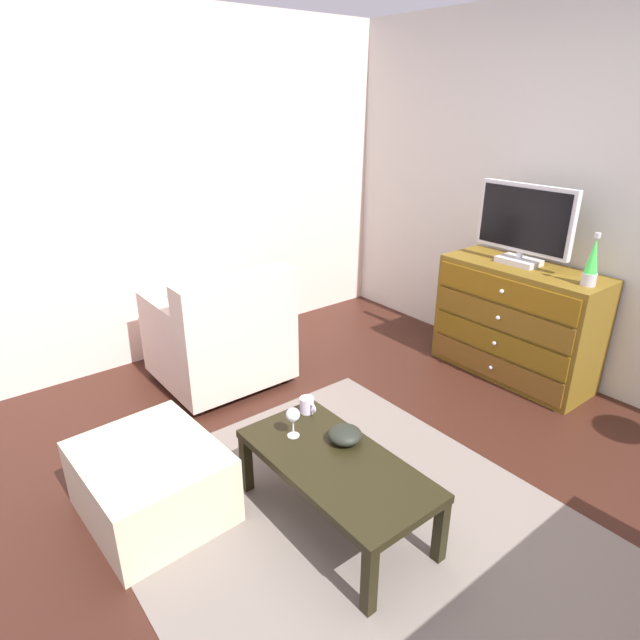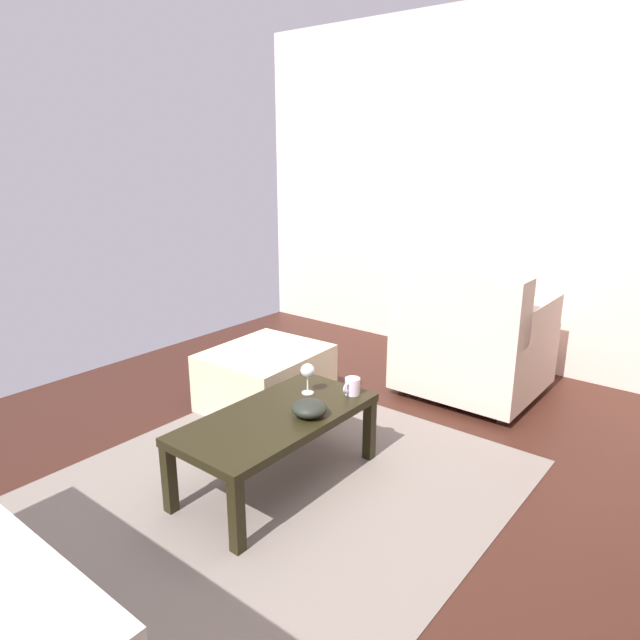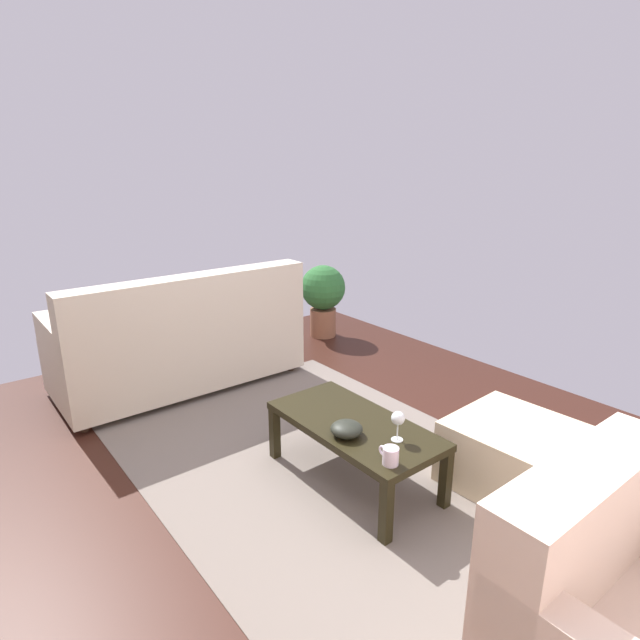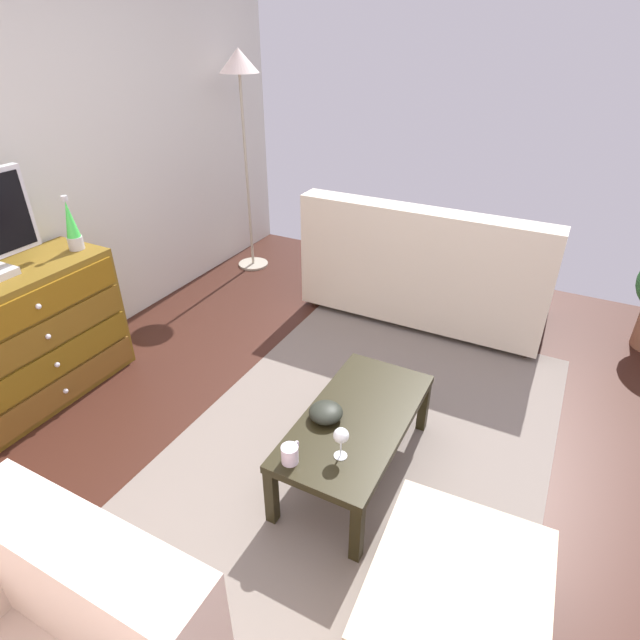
# 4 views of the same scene
# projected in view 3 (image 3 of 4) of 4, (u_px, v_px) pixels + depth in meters

# --- Properties ---
(ground_plane) EXTENTS (5.25, 4.60, 0.05)m
(ground_plane) POSITION_uv_depth(u_px,v_px,m) (313.00, 493.00, 2.83)
(ground_plane) COLOR #351A13
(area_rug) EXTENTS (2.60, 1.90, 0.01)m
(area_rug) POSITION_uv_depth(u_px,v_px,m) (319.00, 460.00, 3.09)
(area_rug) COLOR slate
(area_rug) RESTS_ON ground_plane
(coffee_table) EXTENTS (0.98, 0.48, 0.36)m
(coffee_table) POSITION_uv_depth(u_px,v_px,m) (354.00, 429.00, 2.81)
(coffee_table) COLOR black
(coffee_table) RESTS_ON ground_plane
(wine_glass) EXTENTS (0.07, 0.07, 0.16)m
(wine_glass) POSITION_uv_depth(u_px,v_px,m) (398.00, 419.00, 2.58)
(wine_glass) COLOR silver
(wine_glass) RESTS_ON coffee_table
(mug) EXTENTS (0.11, 0.08, 0.08)m
(mug) POSITION_uv_depth(u_px,v_px,m) (390.00, 456.00, 2.40)
(mug) COLOR silver
(mug) RESTS_ON coffee_table
(bowl_decorative) EXTENTS (0.17, 0.17, 0.07)m
(bowl_decorative) POSITION_uv_depth(u_px,v_px,m) (347.00, 429.00, 2.65)
(bowl_decorative) COLOR black
(bowl_decorative) RESTS_ON coffee_table
(couch_large) EXTENTS (0.85, 1.82, 0.93)m
(couch_large) POSITION_uv_depth(u_px,v_px,m) (181.00, 342.00, 4.02)
(couch_large) COLOR #332319
(couch_large) RESTS_ON ground_plane
(ottoman) EXTENTS (0.73, 0.63, 0.36)m
(ottoman) POSITION_uv_depth(u_px,v_px,m) (520.00, 458.00, 2.78)
(ottoman) COLOR beige
(ottoman) RESTS_ON ground_plane
(potted_plant) EXTENTS (0.44, 0.44, 0.72)m
(potted_plant) POSITION_uv_depth(u_px,v_px,m) (323.00, 294.00, 5.15)
(potted_plant) COLOR brown
(potted_plant) RESTS_ON ground_plane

